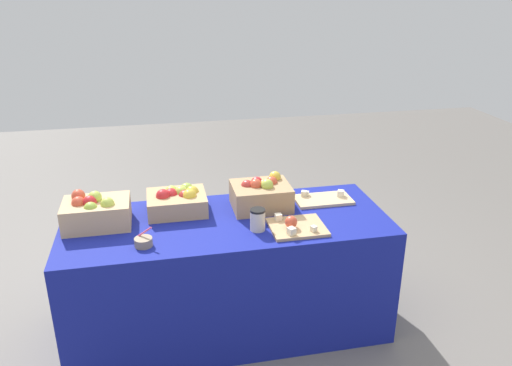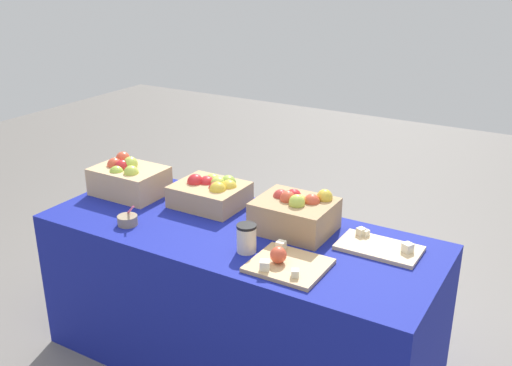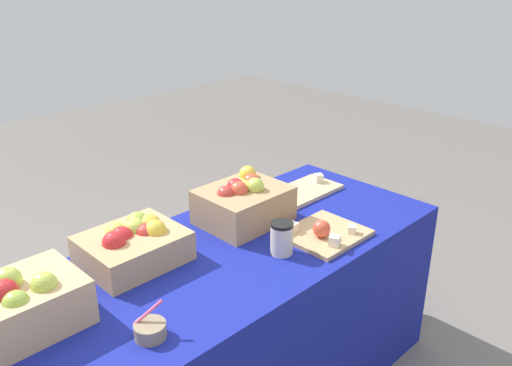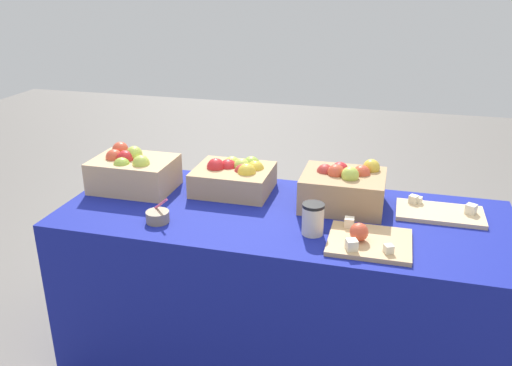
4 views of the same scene
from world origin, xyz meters
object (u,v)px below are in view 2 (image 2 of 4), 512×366
object	(u,v)px
sample_bowl_near	(128,220)
coffee_cup	(247,238)
cutting_board_front	(286,263)
apple_crate_right	(296,213)
sample_bowl_mid	(161,177)
apple_crate_middle	(211,192)
cutting_board_back	(380,247)
apple_crate_left	(129,179)

from	to	relation	value
sample_bowl_near	coffee_cup	distance (m)	0.63
cutting_board_front	sample_bowl_near	bearing A→B (deg)	-178.42
apple_crate_right	coffee_cup	xyz separation A→B (m)	(-0.09, -0.30, -0.02)
coffee_cup	sample_bowl_mid	bearing A→B (deg)	151.43
apple_crate_middle	cutting_board_back	xyz separation A→B (m)	(0.91, -0.03, -0.06)
apple_crate_right	cutting_board_front	world-z (taller)	apple_crate_right
sample_bowl_mid	coffee_cup	bearing A→B (deg)	-28.57
apple_crate_middle	cutting_board_back	distance (m)	0.92
sample_bowl_near	coffee_cup	world-z (taller)	coffee_cup
cutting_board_front	sample_bowl_near	xyz separation A→B (m)	(-0.84, -0.02, 0.01)
cutting_board_front	cutting_board_back	world-z (taller)	cutting_board_front
apple_crate_middle	sample_bowl_near	distance (m)	0.45
coffee_cup	apple_crate_right	bearing A→B (deg)	73.92
apple_crate_middle	sample_bowl_near	bearing A→B (deg)	-116.93
apple_crate_middle	coffee_cup	world-z (taller)	apple_crate_middle
apple_crate_left	sample_bowl_near	bearing A→B (deg)	-49.26
cutting_board_back	apple_crate_middle	bearing A→B (deg)	177.87
apple_crate_left	coffee_cup	distance (m)	0.92
apple_crate_right	sample_bowl_mid	bearing A→B (deg)	169.88
apple_crate_middle	sample_bowl_mid	size ratio (longest dim) A/B	3.37
apple_crate_left	coffee_cup	bearing A→B (deg)	-15.28
cutting_board_front	cutting_board_back	size ratio (longest dim) A/B	0.86
sample_bowl_near	cutting_board_back	bearing A→B (deg)	18.18
apple_crate_right	sample_bowl_near	bearing A→B (deg)	-153.55
cutting_board_front	cutting_board_back	distance (m)	0.44
apple_crate_middle	cutting_board_front	size ratio (longest dim) A/B	1.14
sample_bowl_near	cutting_board_front	bearing A→B (deg)	1.58
apple_crate_middle	cutting_board_front	xyz separation A→B (m)	(0.64, -0.38, -0.05)
sample_bowl_near	coffee_cup	xyz separation A→B (m)	(0.63, 0.06, 0.04)
apple_crate_right	cutting_board_front	distance (m)	0.36
apple_crate_middle	sample_bowl_near	size ratio (longest dim) A/B	3.19
cutting_board_front	apple_crate_left	bearing A→B (deg)	165.84
apple_crate_middle	coffee_cup	bearing A→B (deg)	-39.00
cutting_board_back	coffee_cup	xyz separation A→B (m)	(-0.49, -0.31, 0.05)
apple_crate_right	sample_bowl_near	xyz separation A→B (m)	(-0.71, -0.35, -0.06)
cutting_board_back	sample_bowl_mid	distance (m)	1.35
sample_bowl_near	apple_crate_left	bearing A→B (deg)	130.74
apple_crate_left	cutting_board_front	distance (m)	1.13
apple_crate_left	sample_bowl_mid	xyz separation A→B (m)	(0.03, 0.22, -0.06)
apple_crate_right	coffee_cup	bearing A→B (deg)	-106.08
apple_crate_middle	apple_crate_right	distance (m)	0.51
apple_crate_left	apple_crate_middle	xyz separation A→B (m)	(0.46, 0.10, -0.02)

